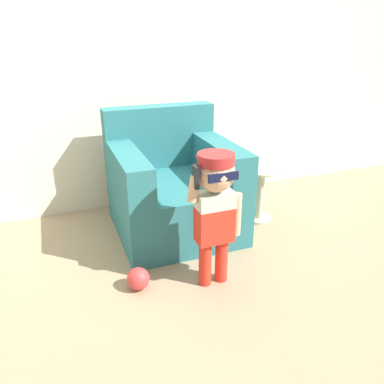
% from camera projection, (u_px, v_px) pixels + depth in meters
% --- Properties ---
extents(ground_plane, '(10.00, 10.00, 0.00)m').
position_uv_depth(ground_plane, '(150.00, 232.00, 3.02)').
color(ground_plane, '#998466').
extents(wall_back, '(10.00, 0.05, 2.60)m').
position_uv_depth(wall_back, '(123.00, 57.00, 3.06)').
color(wall_back, beige).
rests_on(wall_back, ground_plane).
extents(armchair, '(0.91, 0.93, 0.94)m').
position_uv_depth(armchair, '(173.00, 189.00, 2.96)').
color(armchair, '#286B70').
rests_on(armchair, ground_plane).
extents(person_child, '(0.35, 0.27, 0.87)m').
position_uv_depth(person_child, '(215.00, 200.00, 2.20)').
color(person_child, red).
rests_on(person_child, ground_plane).
extents(side_table, '(0.34, 0.34, 0.47)m').
position_uv_depth(side_table, '(261.00, 189.00, 3.12)').
color(side_table, beige).
rests_on(side_table, ground_plane).
extents(toy_ball, '(0.14, 0.14, 0.14)m').
position_uv_depth(toy_ball, '(138.00, 279.00, 2.34)').
color(toy_ball, '#D13838').
rests_on(toy_ball, ground_plane).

